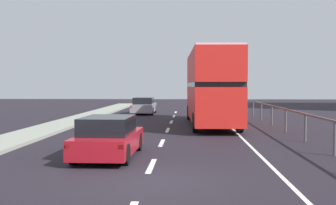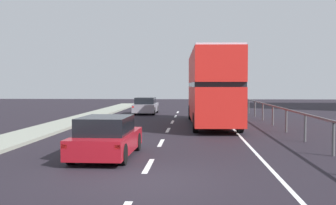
{
  "view_description": "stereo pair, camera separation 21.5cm",
  "coord_description": "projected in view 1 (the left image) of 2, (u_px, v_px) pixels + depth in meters",
  "views": [
    {
      "loc": [
        1.07,
        -10.41,
        2.36
      ],
      "look_at": [
        0.11,
        9.53,
        1.53
      ],
      "focal_mm": 44.74,
      "sensor_mm": 36.0,
      "label": 1
    },
    {
      "loc": [
        1.28,
        -10.4,
        2.36
      ],
      "look_at": [
        0.11,
        9.53,
        1.53
      ],
      "focal_mm": 44.74,
      "sensor_mm": 36.0,
      "label": 2
    }
  ],
  "objects": [
    {
      "name": "hatchback_car_near",
      "position": [
        109.0,
        138.0,
        13.69
      ],
      "size": [
        1.83,
        4.19,
        1.34
      ],
      "rotation": [
        0.0,
        0.0,
        -0.02
      ],
      "color": "maroon",
      "rests_on": "ground"
    },
    {
      "name": "ground_plane",
      "position": [
        145.0,
        181.0,
        10.54
      ],
      "size": [
        75.88,
        120.0,
        0.1
      ],
      "primitive_type": "cube",
      "color": "black"
    },
    {
      "name": "sedan_car_ahead",
      "position": [
        144.0,
        106.0,
        34.4
      ],
      "size": [
        1.8,
        4.3,
        1.36
      ],
      "rotation": [
        0.0,
        0.0,
        0.0
      ],
      "color": "gray",
      "rests_on": "ground"
    },
    {
      "name": "double_decker_bus_red",
      "position": [
        211.0,
        86.0,
        24.57
      ],
      "size": [
        2.8,
        10.96,
        4.32
      ],
      "rotation": [
        0.0,
        0.0,
        0.04
      ],
      "color": "red",
      "rests_on": "ground"
    },
    {
      "name": "lane_paint_markings",
      "position": [
        214.0,
        138.0,
        18.53
      ],
      "size": [
        3.63,
        46.0,
        0.01
      ],
      "color": "silver",
      "rests_on": "ground"
    },
    {
      "name": "bridge_side_railing",
      "position": [
        295.0,
        116.0,
        19.19
      ],
      "size": [
        0.1,
        42.0,
        1.19
      ],
      "color": "#505053",
      "rests_on": "ground"
    }
  ]
}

